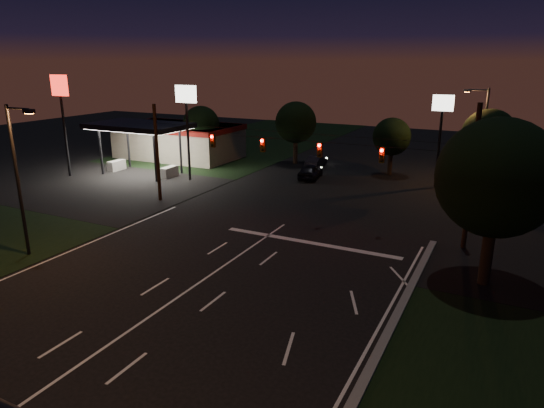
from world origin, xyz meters
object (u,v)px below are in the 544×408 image
Objects in this scene: tree_right_near at (498,179)px; car_oncoming_a at (310,171)px; utility_pole_right at (463,248)px; car_oncoming_b at (316,162)px.

tree_right_near reaches higher than car_oncoming_a.
utility_pole_right is at bearing 107.53° from tree_right_near.
tree_right_near is 2.25× the size of car_oncoming_b.
utility_pole_right is 1.03× the size of tree_right_near.
car_oncoming_a reaches higher than car_oncoming_b.
tree_right_near is at bearing 126.67° from car_oncoming_a.
car_oncoming_b is (-17.11, 18.14, 0.64)m from utility_pole_right.
car_oncoming_a is 5.38m from car_oncoming_b.
car_oncoming_b is (-18.64, 22.97, -5.04)m from tree_right_near.
utility_pole_right is 24.95m from car_oncoming_b.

